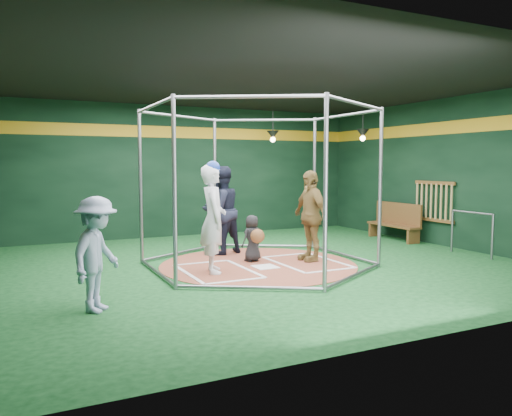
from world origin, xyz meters
name	(u,v)px	position (x,y,z in m)	size (l,w,h in m)	color
room_shell	(258,174)	(0.00, 0.01, 1.75)	(10.10, 9.10, 3.53)	#0D3C17
clay_disc	(258,265)	(0.00, 0.00, 0.01)	(3.80, 3.80, 0.01)	brown
home_plate	(265,267)	(0.00, -0.30, 0.02)	(0.43, 0.43, 0.01)	white
batter_box_left	(217,271)	(-0.95, -0.25, 0.02)	(1.17, 1.77, 0.01)	white
batter_box_right	(307,262)	(0.95, -0.25, 0.02)	(1.17, 1.77, 0.01)	white
batting_cage	(258,188)	(0.00, 0.00, 1.50)	(4.05, 4.67, 3.00)	gray
bat_rack	(434,201)	(4.93, 0.40, 1.05)	(0.07, 1.25, 0.98)	brown
pendant_lamp_near	(273,135)	(2.20, 3.60, 2.74)	(0.34, 0.34, 0.90)	black
pendant_lamp_far	(363,134)	(4.00, 2.00, 2.74)	(0.34, 0.34, 0.90)	black
batter_figure	(213,218)	(-1.04, -0.30, 1.00)	(0.62, 0.79, 1.99)	silver
visitor_leopard	(310,216)	(1.11, -0.09, 0.92)	(1.06, 0.44, 1.81)	#AA8B49
catcher_figure	(253,238)	(0.03, 0.30, 0.49)	(0.51, 0.59, 0.93)	black
umpire	(221,210)	(-0.22, 1.37, 0.96)	(0.92, 0.72, 1.89)	black
bystander_blue	(97,254)	(-3.25, -1.82, 0.76)	(0.99, 0.57, 1.53)	#9BACCE
dugout_bench	(396,221)	(4.62, 1.39, 0.49)	(0.38, 1.64, 0.96)	brown
steel_railing	(472,226)	(4.55, -1.06, 0.63)	(0.05, 1.09, 0.94)	slate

